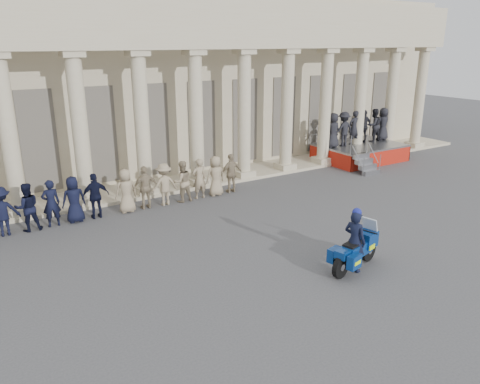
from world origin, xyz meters
name	(u,v)px	position (x,y,z in m)	size (l,w,h in m)	color
ground	(274,255)	(0.00, 0.00, 0.00)	(90.00, 90.00, 0.00)	#3E3E41
building	(119,81)	(0.00, 14.74, 4.52)	(40.00, 12.50, 9.00)	tan
officer_rank	(30,207)	(-6.31, 6.43, 0.90)	(17.83, 0.68, 1.81)	black
reviewing_stand	(359,132)	(11.60, 7.77, 1.63)	(4.94, 4.40, 2.88)	gray
motorcycle	(356,250)	(1.52, -2.08, 0.63)	(2.25, 1.15, 1.46)	black
rider	(355,240)	(1.40, -2.11, 0.99)	(0.61, 0.79, 2.00)	black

